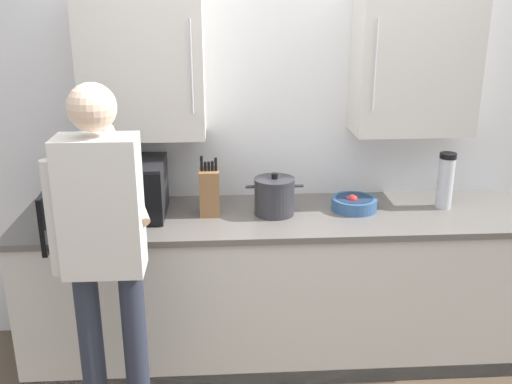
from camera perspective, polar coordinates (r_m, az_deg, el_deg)
back_wall_tiled at (r=3.43m, az=2.11°, el=8.56°), size 3.62×0.44×2.73m
counter_unit at (r=3.44m, az=2.48°, el=-9.23°), size 2.93×0.71×0.90m
microwave_oven at (r=3.27m, az=-14.11°, el=0.25°), size 0.54×0.79×0.31m
thermos_flask at (r=3.47m, az=18.22°, el=1.09°), size 0.09×0.09×0.33m
fruit_bowl at (r=3.35m, az=9.66°, el=-1.07°), size 0.26×0.26×0.10m
stock_pot at (r=3.22m, az=1.83°, el=-0.42°), size 0.32×0.23×0.24m
knife_block at (r=3.22m, az=-4.61°, el=0.06°), size 0.11×0.15×0.34m
person_figure at (r=2.60m, az=-14.82°, el=-4.96°), size 0.45×0.55×1.74m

